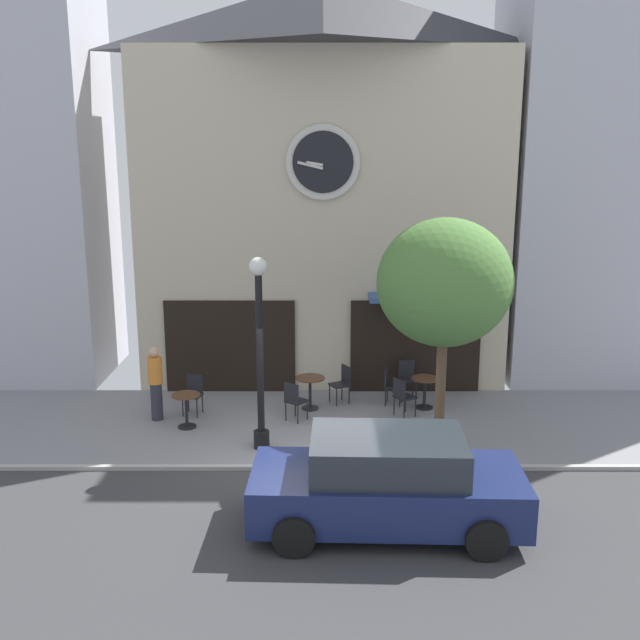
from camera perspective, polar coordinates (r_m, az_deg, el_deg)
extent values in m
cube|color=gray|center=(16.24, -0.91, -8.22)|extent=(26.20, 4.64, 0.05)
cube|color=#38383A|center=(11.41, -1.22, -18.23)|extent=(26.20, 6.12, 0.05)
cube|color=#A8A5A0|center=(14.10, -1.01, -11.42)|extent=(26.20, 0.12, 0.08)
cube|color=beige|center=(18.93, -0.05, 7.80)|extent=(9.12, 2.86, 8.22)
pyramid|color=#2D2D33|center=(19.10, -0.06, 22.74)|extent=(8.21, 4.00, 1.67)
cylinder|color=beige|center=(17.36, -0.03, 12.20)|extent=(1.73, 0.10, 1.73)
cylinder|color=black|center=(17.30, -0.03, 12.20)|extent=(1.42, 0.04, 1.42)
cube|color=beige|center=(17.26, -0.68, 12.09)|extent=(0.39, 0.03, 0.12)
cube|color=beige|center=(17.26, -1.03, 11.96)|extent=(0.60, 0.03, 0.20)
cube|color=black|center=(18.16, -7.25, -2.06)|extent=(3.19, 0.10, 2.30)
cube|color=black|center=(18.18, 7.17, -2.04)|extent=(3.19, 0.10, 2.30)
cube|color=#33568C|center=(17.62, 8.31, 1.77)|extent=(2.92, 0.90, 0.12)
cube|color=#B2B2BC|center=(21.03, 23.18, 12.29)|extent=(6.80, 3.91, 11.87)
cylinder|color=black|center=(15.03, -4.82, -9.26)|extent=(0.32, 0.32, 0.36)
cylinder|color=black|center=(14.50, -4.94, -3.45)|extent=(0.14, 0.14, 3.54)
sphere|color=white|center=(14.06, -5.10, 4.18)|extent=(0.36, 0.36, 0.36)
cylinder|color=brown|center=(14.70, 9.11, -5.43)|extent=(0.20, 0.20, 2.51)
ellipsoid|color=#4C7A38|center=(14.16, 9.43, 2.91)|extent=(2.61, 2.35, 2.48)
cylinder|color=black|center=(16.21, -10.61, -7.02)|extent=(0.07, 0.07, 0.74)
cylinder|color=black|center=(16.33, -10.55, -8.18)|extent=(0.40, 0.40, 0.03)
cylinder|color=brown|center=(16.08, -10.66, -5.79)|extent=(0.62, 0.62, 0.03)
cylinder|color=black|center=(17.03, -1.02, -5.74)|extent=(0.07, 0.07, 0.75)
cylinder|color=black|center=(17.15, -1.02, -6.88)|extent=(0.40, 0.40, 0.03)
cylinder|color=brown|center=(16.91, -1.03, -4.54)|extent=(0.68, 0.68, 0.03)
cylinder|color=black|center=(17.25, 7.90, -5.67)|extent=(0.07, 0.07, 0.72)
cylinder|color=black|center=(17.37, 7.87, -6.75)|extent=(0.40, 0.40, 0.03)
cylinder|color=brown|center=(17.14, 7.94, -4.52)|extent=(0.64, 0.64, 0.03)
cube|color=black|center=(17.39, 1.27, -5.07)|extent=(0.54, 0.54, 0.04)
cube|color=black|center=(17.40, 1.79, -4.28)|extent=(0.22, 0.35, 0.45)
cylinder|color=black|center=(17.52, 0.51, -5.70)|extent=(0.03, 0.03, 0.45)
cylinder|color=black|center=(17.24, 1.06, -6.03)|extent=(0.03, 0.03, 0.45)
cylinder|color=black|center=(17.68, 1.47, -5.53)|extent=(0.03, 0.03, 0.45)
cylinder|color=black|center=(17.40, 2.04, -5.84)|extent=(0.03, 0.03, 0.45)
cube|color=black|center=(17.37, 5.52, -5.15)|extent=(0.48, 0.48, 0.04)
cube|color=black|center=(17.32, 4.94, -4.41)|extent=(0.12, 0.38, 0.45)
cylinder|color=black|center=(17.27, 6.00, -6.07)|extent=(0.03, 0.03, 0.45)
cylinder|color=black|center=(17.59, 6.12, -5.71)|extent=(0.03, 0.03, 0.45)
cylinder|color=black|center=(17.30, 4.87, -6.00)|extent=(0.03, 0.03, 0.45)
cylinder|color=black|center=(17.62, 5.02, -5.64)|extent=(0.03, 0.03, 0.45)
cube|color=black|center=(16.67, 6.39, -5.98)|extent=(0.56, 0.56, 0.04)
cube|color=black|center=(16.49, 5.94, -5.36)|extent=(0.25, 0.33, 0.45)
cylinder|color=black|center=(16.74, 7.20, -6.74)|extent=(0.03, 0.03, 0.45)
cylinder|color=black|center=(16.98, 6.42, -6.43)|extent=(0.03, 0.03, 0.45)
cylinder|color=black|center=(16.53, 6.32, -6.99)|extent=(0.03, 0.03, 0.45)
cylinder|color=black|center=(16.76, 5.55, -6.66)|extent=(0.03, 0.03, 0.45)
cube|color=black|center=(17.86, 6.62, -4.65)|extent=(0.44, 0.44, 0.04)
cube|color=black|center=(17.96, 6.51, -3.79)|extent=(0.38, 0.08, 0.45)
cylinder|color=black|center=(17.74, 6.19, -5.54)|extent=(0.03, 0.03, 0.45)
cylinder|color=black|center=(17.82, 7.26, -5.48)|extent=(0.03, 0.03, 0.45)
cylinder|color=black|center=(18.05, 5.95, -5.19)|extent=(0.03, 0.03, 0.45)
cylinder|color=black|center=(18.13, 7.00, -5.14)|extent=(0.03, 0.03, 0.45)
cube|color=black|center=(16.33, -2.09, -6.32)|extent=(0.56, 0.56, 0.04)
cube|color=black|center=(16.12, -2.50, -5.74)|extent=(0.33, 0.26, 0.45)
cylinder|color=black|center=(16.44, -1.25, -7.02)|extent=(0.03, 0.03, 0.45)
cylinder|color=black|center=(16.63, -2.19, -6.77)|extent=(0.03, 0.03, 0.45)
cylinder|color=black|center=(16.18, -1.98, -7.36)|extent=(0.03, 0.03, 0.45)
cylinder|color=black|center=(16.38, -2.93, -7.10)|extent=(0.03, 0.03, 0.45)
cube|color=black|center=(16.90, -10.17, -5.84)|extent=(0.47, 0.47, 0.04)
cube|color=black|center=(16.99, -9.97, -4.93)|extent=(0.38, 0.12, 0.45)
cylinder|color=black|center=(16.89, -10.89, -6.70)|extent=(0.03, 0.03, 0.45)
cylinder|color=black|center=(16.77, -9.81, -6.80)|extent=(0.03, 0.03, 0.45)
cylinder|color=black|center=(17.18, -10.46, -6.32)|extent=(0.03, 0.03, 0.45)
cylinder|color=black|center=(17.06, -9.39, -6.42)|extent=(0.03, 0.03, 0.45)
cylinder|color=#2D2D38|center=(16.77, -12.85, -6.21)|extent=(0.32, 0.32, 0.85)
cylinder|color=orange|center=(16.55, -12.98, -3.85)|extent=(0.40, 0.40, 0.60)
sphere|color=tan|center=(16.43, -13.05, -2.48)|extent=(0.22, 0.22, 0.22)
cube|color=navy|center=(11.98, 4.98, -13.24)|extent=(4.36, 1.94, 0.75)
cube|color=#262B33|center=(11.71, 5.05, -10.37)|extent=(2.46, 1.66, 0.60)
cylinder|color=black|center=(11.50, 12.59, -16.32)|extent=(0.65, 0.24, 0.64)
cylinder|color=black|center=(13.07, 11.11, -12.44)|extent=(0.65, 0.24, 0.64)
cylinder|color=black|center=(11.32, -2.28, -16.48)|extent=(0.65, 0.24, 0.64)
cylinder|color=black|center=(12.91, -1.72, -12.50)|extent=(0.65, 0.24, 0.64)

